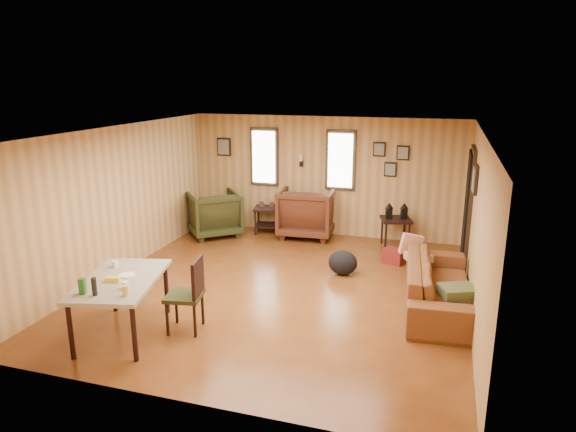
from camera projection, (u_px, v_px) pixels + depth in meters
name	position (u px, v px, depth m)	size (l,w,h in m)	color
room	(296.00, 209.00, 7.78)	(5.54, 6.04, 2.44)	brown
sofa	(440.00, 277.00, 7.15)	(2.27, 0.66, 0.89)	brown
recliner_brown	(307.00, 210.00, 10.36)	(1.07, 1.00, 1.10)	#512818
recliner_green	(214.00, 212.00, 10.43)	(0.97, 0.90, 0.99)	#2D3116
end_table	(267.00, 215.00, 10.61)	(0.61, 0.57, 0.67)	black
side_table	(396.00, 217.00, 9.67)	(0.67, 0.67, 0.87)	black
cooler	(394.00, 256.00, 8.93)	(0.43, 0.37, 0.25)	maroon
backpack	(343.00, 263.00, 8.39)	(0.58, 0.52, 0.41)	black
sofa_pillows	(434.00, 269.00, 7.26)	(1.16, 1.87, 0.39)	#444D2B
dining_table	(120.00, 284.00, 6.31)	(1.19, 1.62, 0.96)	gray
dining_chair	(190.00, 291.00, 6.45)	(0.51, 0.51, 0.97)	#2D3116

